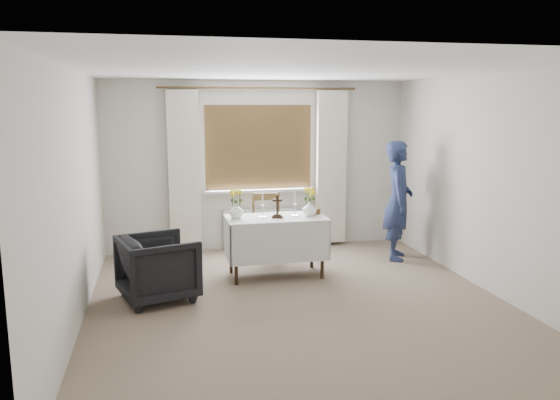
# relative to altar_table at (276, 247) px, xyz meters

# --- Properties ---
(ground) EXTENTS (5.00, 5.00, 0.00)m
(ground) POSITION_rel_altar_table_xyz_m (0.05, -1.05, -0.38)
(ground) COLOR #7E6857
(ground) RESTS_ON ground
(altar_table) EXTENTS (1.24, 0.64, 0.76)m
(altar_table) POSITION_rel_altar_table_xyz_m (0.00, 0.00, 0.00)
(altar_table) COLOR silver
(altar_table) RESTS_ON ground
(wooden_chair) EXTENTS (0.43, 0.43, 0.92)m
(wooden_chair) POSITION_rel_altar_table_xyz_m (0.06, 0.78, 0.08)
(wooden_chair) COLOR brown
(wooden_chair) RESTS_ON ground
(armchair) EXTENTS (0.98, 0.97, 0.73)m
(armchair) POSITION_rel_altar_table_xyz_m (-1.45, -0.54, -0.02)
(armchair) COLOR black
(armchair) RESTS_ON ground
(person) EXTENTS (0.61, 0.71, 1.66)m
(person) POSITION_rel_altar_table_xyz_m (1.83, 0.42, 0.45)
(person) COLOR navy
(person) RESTS_ON ground
(radiator) EXTENTS (1.10, 0.10, 0.60)m
(radiator) POSITION_rel_altar_table_xyz_m (0.05, 1.37, -0.08)
(radiator) COLOR silver
(radiator) RESTS_ON ground
(wooden_cross) EXTENTS (0.16, 0.13, 0.29)m
(wooden_cross) POSITION_rel_altar_table_xyz_m (0.01, -0.04, 0.53)
(wooden_cross) COLOR black
(wooden_cross) RESTS_ON altar_table
(candlestick_left) EXTENTS (0.10, 0.10, 0.32)m
(candlestick_left) POSITION_rel_altar_table_xyz_m (-0.16, 0.02, 0.54)
(candlestick_left) COLOR silver
(candlestick_left) RESTS_ON altar_table
(candlestick_right) EXTENTS (0.11, 0.11, 0.30)m
(candlestick_right) POSITION_rel_altar_table_xyz_m (0.25, 0.02, 0.53)
(candlestick_right) COLOR silver
(candlestick_right) RESTS_ON altar_table
(flower_vase_left) EXTENTS (0.23, 0.23, 0.19)m
(flower_vase_left) POSITION_rel_altar_table_xyz_m (-0.49, 0.04, 0.48)
(flower_vase_left) COLOR white
(flower_vase_left) RESTS_ON altar_table
(flower_vase_right) EXTENTS (0.22, 0.22, 0.19)m
(flower_vase_right) POSITION_rel_altar_table_xyz_m (0.43, -0.01, 0.47)
(flower_vase_right) COLOR white
(flower_vase_right) RESTS_ON altar_table
(wicker_basket) EXTENTS (0.24, 0.24, 0.07)m
(wicker_basket) POSITION_rel_altar_table_xyz_m (0.52, 0.12, 0.42)
(wicker_basket) COLOR brown
(wicker_basket) RESTS_ON altar_table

